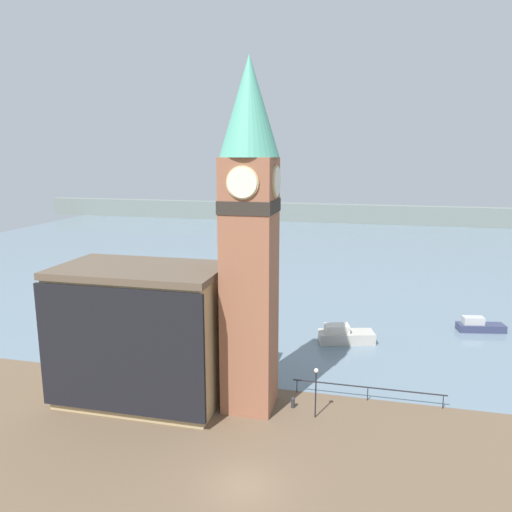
% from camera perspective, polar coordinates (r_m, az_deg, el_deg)
% --- Properties ---
extents(ground_plane, '(160.00, 160.00, 0.00)m').
position_cam_1_polar(ground_plane, '(31.02, -1.46, -24.78)').
color(ground_plane, brown).
extents(water, '(160.00, 120.00, 0.00)m').
position_cam_1_polar(water, '(98.18, 9.46, 0.66)').
color(water, slate).
rests_on(water, ground_plane).
extents(far_shoreline, '(180.00, 3.00, 5.00)m').
position_cam_1_polar(far_shoreline, '(137.30, 10.74, 4.77)').
color(far_shoreline, slate).
rests_on(far_shoreline, water).
extents(pier_railing, '(11.44, 0.08, 1.09)m').
position_cam_1_polar(pier_railing, '(39.98, 12.67, -14.56)').
color(pier_railing, '#232328').
rests_on(pier_railing, ground_plane).
extents(clock_tower, '(4.07, 4.07, 24.77)m').
position_cam_1_polar(clock_tower, '(34.52, -0.74, 2.91)').
color(clock_tower, '#935B42').
rests_on(clock_tower, ground_plane).
extents(pier_building, '(12.35, 7.31, 10.32)m').
position_cam_1_polar(pier_building, '(38.72, -12.95, -8.67)').
color(pier_building, tan).
rests_on(pier_building, ground_plane).
extents(boat_near, '(5.80, 3.49, 1.81)m').
position_cam_1_polar(boat_near, '(50.91, 10.09, -8.92)').
color(boat_near, '#B7B2A8').
rests_on(boat_near, water).
extents(boat_far, '(5.01, 2.46, 1.55)m').
position_cam_1_polar(boat_far, '(58.16, 24.13, -7.29)').
color(boat_far, '#333856').
rests_on(boat_far, water).
extents(mooring_bollard_near, '(0.30, 0.30, 0.82)m').
position_cam_1_polar(mooring_bollard_near, '(38.41, 4.24, -16.29)').
color(mooring_bollard_near, '#2D2D33').
rests_on(mooring_bollard_near, ground_plane).
extents(lamp_post, '(0.32, 0.32, 3.73)m').
position_cam_1_polar(lamp_post, '(36.33, 6.87, -14.22)').
color(lamp_post, black).
rests_on(lamp_post, ground_plane).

